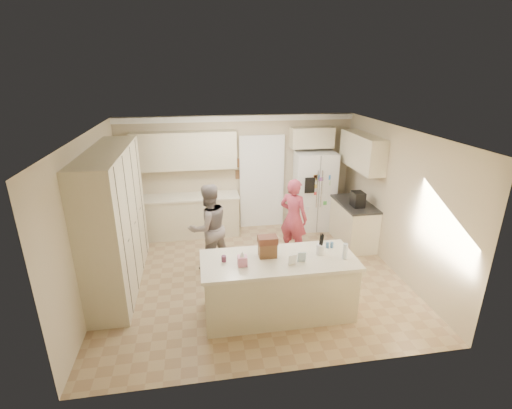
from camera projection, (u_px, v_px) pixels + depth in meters
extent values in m
cube|color=#9E845C|center=(254.00, 276.00, 6.73)|extent=(5.20, 4.60, 0.02)
cube|color=white|center=(253.00, 131.00, 5.82)|extent=(5.20, 4.60, 0.02)
cube|color=#C4B390|center=(238.00, 173.00, 8.41)|extent=(5.20, 0.02, 2.60)
cube|color=#C4B390|center=(286.00, 282.00, 4.14)|extent=(5.20, 0.02, 2.60)
cube|color=#C4B390|center=(91.00, 219.00, 5.88)|extent=(0.02, 4.60, 2.60)
cube|color=#C4B390|center=(396.00, 201.00, 6.67)|extent=(0.02, 4.60, 2.60)
cube|color=white|center=(237.00, 118.00, 7.94)|extent=(5.20, 0.08, 0.12)
cube|color=beige|center=(115.00, 220.00, 6.15)|extent=(0.60, 2.60, 2.35)
cube|color=beige|center=(189.00, 216.00, 8.25)|extent=(2.20, 0.60, 0.88)
cube|color=#EFE6CB|center=(187.00, 197.00, 8.08)|extent=(2.24, 0.63, 0.04)
cube|color=beige|center=(184.00, 151.00, 7.86)|extent=(2.20, 0.35, 0.80)
cube|color=black|center=(262.00, 183.00, 8.55)|extent=(0.90, 0.06, 2.10)
cube|color=white|center=(262.00, 183.00, 8.52)|extent=(1.02, 0.03, 2.22)
cube|color=brown|center=(239.00, 163.00, 8.29)|extent=(0.15, 0.02, 0.20)
cube|color=brown|center=(239.00, 175.00, 8.38)|extent=(0.15, 0.02, 0.20)
cube|color=white|center=(314.00, 191.00, 8.51)|extent=(0.95, 0.76, 1.80)
cube|color=gray|center=(319.00, 196.00, 8.18)|extent=(0.02, 0.02, 1.78)
cube|color=black|center=(310.00, 185.00, 8.05)|extent=(0.22, 0.03, 0.35)
cylinder|color=silver|center=(317.00, 189.00, 8.11)|extent=(0.02, 0.02, 0.85)
cylinder|color=silver|center=(321.00, 189.00, 8.12)|extent=(0.02, 0.02, 0.85)
cube|color=beige|center=(312.00, 137.00, 8.21)|extent=(0.95, 0.35, 0.45)
cube|color=beige|center=(353.00, 224.00, 7.85)|extent=(0.60, 1.20, 0.88)
cube|color=#2D2B28|center=(355.00, 204.00, 7.69)|extent=(0.63, 1.24, 0.04)
cube|color=beige|center=(362.00, 152.00, 7.53)|extent=(0.35, 1.50, 0.70)
cube|color=black|center=(358.00, 199.00, 7.44)|extent=(0.22, 0.28, 0.30)
cube|color=beige|center=(278.00, 287.00, 5.58)|extent=(2.20, 0.90, 0.88)
cube|color=#EFE6CB|center=(279.00, 260.00, 5.42)|extent=(2.28, 0.96, 0.05)
cylinder|color=white|center=(321.00, 249.00, 5.53)|extent=(0.13, 0.13, 0.15)
cube|color=pink|center=(242.00, 261.00, 5.21)|extent=(0.13, 0.13, 0.14)
cone|color=white|center=(242.00, 254.00, 5.18)|extent=(0.08, 0.08, 0.08)
cube|color=brown|center=(268.00, 250.00, 5.45)|extent=(0.26, 0.18, 0.22)
cube|color=#592D1E|center=(268.00, 240.00, 5.39)|extent=(0.28, 0.20, 0.10)
cylinder|color=#59263F|center=(224.00, 259.00, 5.32)|extent=(0.07, 0.07, 0.09)
cube|color=white|center=(292.00, 260.00, 5.23)|extent=(0.12, 0.06, 0.16)
cube|color=silver|center=(302.00, 257.00, 5.29)|extent=(0.12, 0.05, 0.16)
cylinder|color=silver|center=(345.00, 251.00, 5.38)|extent=(0.07, 0.07, 0.24)
cylinder|color=#3E6896|center=(327.00, 245.00, 5.73)|extent=(0.05, 0.05, 0.09)
cylinder|color=#3E6896|center=(332.00, 245.00, 5.74)|extent=(0.05, 0.05, 0.09)
imported|color=gray|center=(209.00, 227.00, 6.74)|extent=(0.99, 0.91, 1.64)
imported|color=#C54861|center=(293.00, 218.00, 7.25)|extent=(0.68, 0.67, 1.58)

